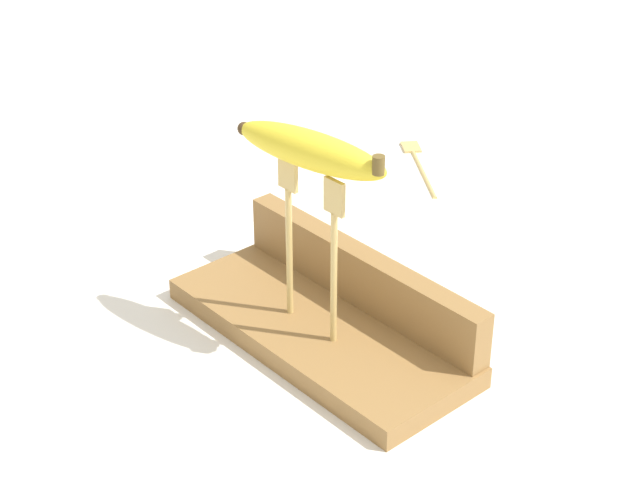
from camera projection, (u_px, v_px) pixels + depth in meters
The scene contains 6 objects.
ground_plane at pixel (320, 340), 1.12m from camera, with size 3.00×3.00×0.00m, color silver.
wooden_board at pixel (320, 331), 1.11m from camera, with size 0.35×0.15×0.02m, color olive.
board_backstop at pixel (362, 276), 1.13m from camera, with size 0.35×0.03×0.06m, color olive.
fork_stand_center at pixel (311, 235), 1.05m from camera, with size 0.10×0.01×0.19m.
banana_raised_center at pixel (310, 150), 1.00m from camera, with size 0.18×0.07×0.04m.
fork_fallen_near at pixel (418, 160), 1.51m from camera, with size 0.16×0.12×0.01m.
Camera 1 is at (0.69, -0.61, 0.65)m, focal length 58.27 mm.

